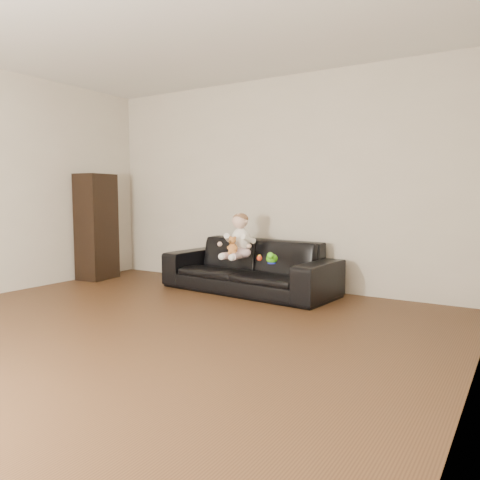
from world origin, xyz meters
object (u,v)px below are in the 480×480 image
Objects in this scene: sofa at (249,266)px; toy_blue_disc at (272,263)px; toy_green at (272,258)px; cabinet at (97,227)px; teddy_bear at (233,246)px; baby at (239,239)px; toy_rattle at (260,258)px.

sofa is 23.39× the size of toy_blue_disc.
toy_blue_disc is (0.01, -0.02, -0.05)m from toy_green.
sofa is 2.29m from cabinet.
sofa is at bearing 87.15° from teddy_bear.
teddy_bear is 1.38× the size of toy_green.
teddy_bear is 0.50m from toy_green.
cabinet is at bearing -178.00° from toy_blue_disc.
toy_green is at bearing -23.15° from sofa.
baby is (-0.06, -0.12, 0.33)m from sofa.
teddy_bear is at bearing -175.11° from toy_green.
toy_blue_disc is at bearing -66.93° from toy_green.
toy_green is at bearing 11.64° from teddy_bear.
cabinet is at bearing -175.58° from toy_rattle.
baby is at bearing -0.50° from cabinet.
baby reaches higher than toy_blue_disc.
cabinet is 2.18m from teddy_bear.
sofa is at bearing 151.73° from toy_green.
toy_green reaches higher than toy_blue_disc.
sofa is 0.32m from toy_rattle.
cabinet is at bearing -165.86° from sofa.
sofa is at bearing 59.70° from baby.
toy_rattle is at bearing -12.81° from baby.
sofa reaches higher than toy_rattle.
sofa reaches higher than toy_green.
toy_blue_disc is at bearing -24.80° from sofa.
sofa is at bearing 150.07° from toy_blue_disc.
baby is 3.57× the size of toy_green.
baby is 5.92× the size of toy_blue_disc.
teddy_bear is 2.28× the size of toy_blue_disc.
sofa is 1.47× the size of cabinet.
toy_green is 0.21m from toy_rattle.
baby is 2.60× the size of teddy_bear.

